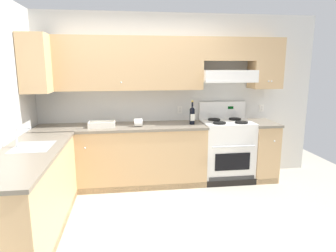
# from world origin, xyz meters

# --- Properties ---
(ground_plane) EXTENTS (7.04, 7.04, 0.00)m
(ground_plane) POSITION_xyz_m (0.00, 0.00, 0.00)
(ground_plane) COLOR #B2AA99
(wall_back) EXTENTS (4.68, 0.57, 2.55)m
(wall_back) POSITION_xyz_m (0.39, 1.53, 1.48)
(wall_back) COLOR silver
(wall_back) RESTS_ON ground_plane
(counter_back_run) EXTENTS (3.60, 0.65, 0.91)m
(counter_back_run) POSITION_xyz_m (-0.02, 1.24, 0.45)
(counter_back_run) COLOR tan
(counter_back_run) RESTS_ON ground_plane
(counter_left_run) EXTENTS (0.63, 1.91, 1.13)m
(counter_left_run) POSITION_xyz_m (-1.24, -0.00, 0.46)
(counter_left_run) COLOR tan
(counter_left_run) RESTS_ON ground_plane
(stove) EXTENTS (0.76, 0.62, 1.20)m
(stove) POSITION_xyz_m (1.30, 1.25, 0.48)
(stove) COLOR white
(stove) RESTS_ON ground_plane
(wine_bottle) EXTENTS (0.08, 0.08, 0.36)m
(wine_bottle) POSITION_xyz_m (0.74, 1.21, 1.05)
(wine_bottle) COLOR black
(wine_bottle) RESTS_ON counter_back_run
(bowl) EXTENTS (0.37, 0.21, 0.08)m
(bowl) POSITION_xyz_m (-0.58, 1.19, 0.94)
(bowl) COLOR white
(bowl) RESTS_ON counter_back_run
(paper_towel_roll) EXTENTS (0.12, 0.11, 0.11)m
(paper_towel_roll) POSITION_xyz_m (-0.06, 1.16, 0.97)
(paper_towel_roll) COLOR white
(paper_towel_roll) RESTS_ON counter_back_run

